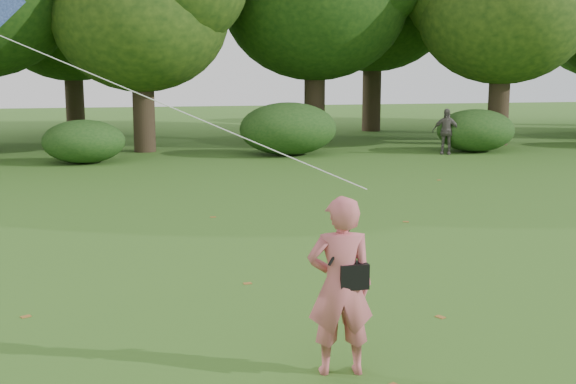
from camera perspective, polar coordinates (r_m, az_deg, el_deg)
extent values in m
plane|color=#265114|center=(8.24, 5.82, -12.63)|extent=(100.00, 100.00, 0.00)
imported|color=#CD6068|center=(7.45, 4.16, -7.41)|extent=(0.73, 0.53, 1.87)
imported|color=#675F5B|center=(26.61, 12.37, 4.70)|extent=(1.04, 0.82, 1.65)
cube|color=black|center=(7.42, 5.13, -6.58)|extent=(0.30, 0.20, 0.26)
cylinder|color=black|center=(7.28, 4.29, -3.93)|extent=(0.33, 0.14, 0.47)
cylinder|color=white|center=(8.03, -13.12, 8.16)|extent=(4.78, 2.52, 2.02)
cylinder|color=#3A2D1E|center=(27.28, -11.33, 6.44)|extent=(0.80, 0.80, 3.15)
ellipsoid|color=#1E3F11|center=(27.29, -11.57, 13.45)|extent=(6.40, 6.40, 5.44)
cylinder|color=#3A2D1E|center=(30.17, 2.11, 7.45)|extent=(0.86, 0.86, 3.67)
ellipsoid|color=#1E3F11|center=(30.26, 2.16, 14.90)|extent=(7.60, 7.60, 6.46)
cylinder|color=#3A2D1E|center=(30.38, 16.31, 6.85)|extent=(0.83, 0.83, 3.43)
ellipsoid|color=#1E3F11|center=(30.43, 16.65, 13.60)|extent=(6.80, 6.80, 5.78)
cylinder|color=#3A2D1E|center=(34.85, -16.51, 7.24)|extent=(0.84, 0.84, 3.50)
ellipsoid|color=#1E3F11|center=(34.90, -16.81, 13.27)|extent=(7.00, 7.00, 5.95)
cylinder|color=#3A2D1E|center=(35.61, 6.63, 8.05)|extent=(0.90, 0.90, 4.02)
ellipsoid|color=#1E3F11|center=(35.72, 6.77, 14.73)|extent=(7.80, 7.80, 6.63)
ellipsoid|color=#264919|center=(24.50, -15.84, 3.86)|extent=(2.66, 2.09, 1.42)
ellipsoid|color=#264919|center=(25.79, 0.01, 5.03)|extent=(3.50, 2.75, 1.88)
ellipsoid|color=#264919|center=(27.67, 14.61, 4.73)|extent=(2.94, 2.31, 1.58)
cube|color=brown|center=(14.96, 9.30, -2.33)|extent=(0.14, 0.12, 0.01)
cube|color=brown|center=(10.68, -3.22, -7.22)|extent=(0.13, 0.09, 0.01)
cube|color=brown|center=(9.50, 11.94, -9.64)|extent=(0.13, 0.14, 0.01)
cube|color=brown|center=(20.57, 11.84, 0.93)|extent=(0.14, 0.11, 0.01)
cube|color=brown|center=(9.90, -20.01, -9.23)|extent=(0.14, 0.13, 0.01)
cube|color=brown|center=(15.30, -5.94, -1.98)|extent=(0.12, 0.09, 0.01)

